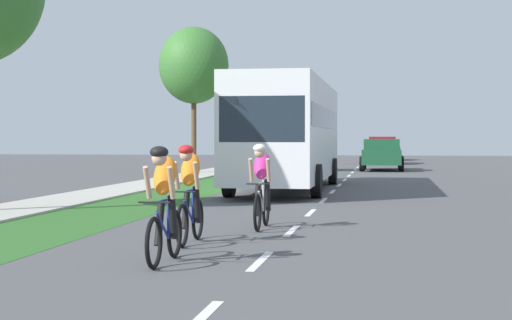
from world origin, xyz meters
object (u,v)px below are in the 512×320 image
cyclist_distant (262,185)px  sedan_black (388,150)px  pickup_dark_green (382,155)px  cyclist_lead (164,203)px  suv_maroon (382,149)px  street_tree_far (194,66)px  cyclist_trailing (190,193)px  bus_white (288,129)px

cyclist_distant → sedan_black: (2.36, 49.60, -0.04)m
cyclist_distant → pickup_dark_green: size_ratio=0.34×
cyclist_lead → sedan_black: 54.12m
cyclist_distant → suv_maroon: suv_maroon is taller
cyclist_lead → pickup_dark_green: pickup_dark_green is taller
street_tree_far → cyclist_distant: bearing=-73.7°
suv_maroon → sedan_black: 9.64m
cyclist_trailing → suv_maroon: bearing=86.3°
pickup_dark_green → suv_maroon: bearing=90.2°
suv_maroon → street_tree_far: (-8.83, -16.48, 4.21)m
cyclist_trailing → street_tree_far: street_tree_far is taller
cyclist_distant → sedan_black: bearing=87.3°
pickup_dark_green → sedan_black: 21.04m
bus_white → street_tree_far: (-5.95, 11.72, 3.17)m
pickup_dark_green → suv_maroon: size_ratio=1.09×
sedan_black → street_tree_far: street_tree_far is taller
suv_maroon → sedan_black: (0.39, 9.63, -0.18)m
street_tree_far → pickup_dark_green: bearing=29.8°
suv_maroon → street_tree_far: bearing=-118.2°
cyclist_lead → bus_white: bus_white is taller
cyclist_distant → street_tree_far: size_ratio=0.25×
bus_white → suv_maroon: (2.88, 28.20, -1.03)m
pickup_dark_green → street_tree_far: street_tree_far is taller
cyclist_lead → pickup_dark_green: (2.65, 33.00, 0.02)m
cyclist_lead → street_tree_far: (-6.22, 27.92, 4.34)m
cyclist_distant → sedan_black: size_ratio=0.40×
pickup_dark_green → suv_maroon: 11.41m
bus_white → suv_maroon: bearing=84.2°
sedan_black → street_tree_far: 28.04m
cyclist_trailing → sedan_black: cyclist_trailing is taller
bus_white → pickup_dark_green: (2.92, 16.79, -1.15)m
cyclist_trailing → bus_white: bearing=90.5°
bus_white → sedan_black: bus_white is taller
cyclist_distant → street_tree_far: (-6.86, 23.48, 4.34)m
cyclist_lead → cyclist_trailing: size_ratio=1.00×
bus_white → sedan_black: bearing=85.1°
bus_white → pickup_dark_green: bearing=80.1°
pickup_dark_green → sedan_black: bearing=89.0°
cyclist_trailing → sedan_black: bearing=86.5°
street_tree_far → cyclist_trailing: bearing=-76.8°
cyclist_distant → sedan_black: 49.65m
pickup_dark_green → bus_white: bearing=-99.9°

